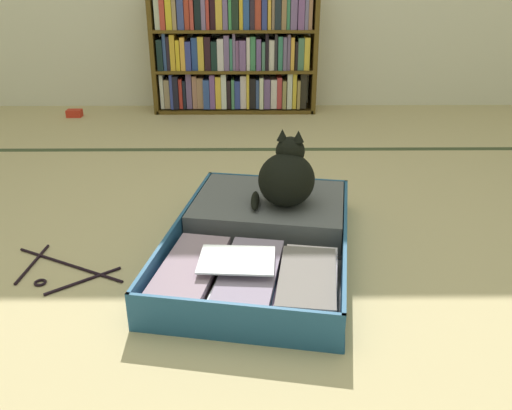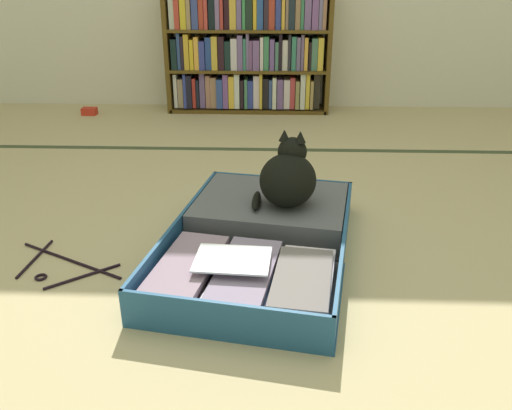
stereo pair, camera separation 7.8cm
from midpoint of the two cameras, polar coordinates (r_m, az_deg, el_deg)
name	(u,v)px [view 2 (the right image)]	position (r m, az deg, el deg)	size (l,w,h in m)	color
ground_plane	(247,275)	(1.77, 0.26, -7.66)	(10.00, 10.00, 0.00)	tan
tatami_border	(259,149)	(2.99, 1.11, 6.12)	(4.80, 0.05, 0.00)	#3C472B
bookshelf	(248,52)	(3.79, -0.31, 16.48)	(1.14, 0.25, 0.86)	#563E15
open_suitcase	(262,236)	(1.90, 1.84, -3.44)	(0.76, 1.05, 0.13)	#20527D
black_cat	(288,178)	(1.95, 4.73, 3.01)	(0.27, 0.27, 0.28)	black
clothes_hanger	(61,266)	(1.92, -19.48, -6.29)	(0.43, 0.33, 0.01)	black
small_red_pouch	(89,111)	(3.91, -17.25, 9.79)	(0.10, 0.07, 0.05)	red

